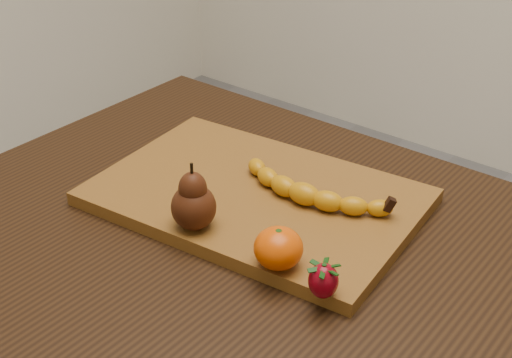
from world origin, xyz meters
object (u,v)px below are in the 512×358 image
Objects in this scene: cutting_board at (256,197)px; pear at (193,196)px; mandarin at (278,248)px; table at (273,300)px.

pear is (-0.01, -0.12, 0.06)m from cutting_board.
cutting_board is 4.83× the size of pear.
cutting_board is 7.45× the size of mandarin.
table is at bearing -44.02° from cutting_board.
table is 0.15m from cutting_board.
pear is at bearing -179.83° from mandarin.
cutting_board is (-0.08, 0.06, 0.11)m from table.
cutting_board reaches higher than table.
table is 2.22× the size of cutting_board.
pear is at bearing -99.77° from cutting_board.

